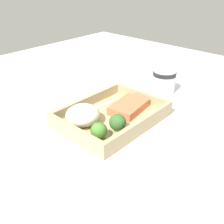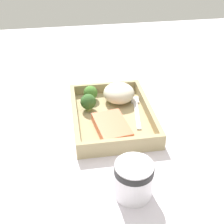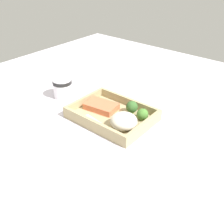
% 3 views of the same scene
% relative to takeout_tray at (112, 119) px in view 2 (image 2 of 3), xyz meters
% --- Properties ---
extents(ground_plane, '(1.60, 1.60, 0.02)m').
position_rel_takeout_tray_xyz_m(ground_plane, '(0.00, 0.00, -0.02)').
color(ground_plane, silver).
extents(takeout_tray, '(0.28, 0.21, 0.01)m').
position_rel_takeout_tray_xyz_m(takeout_tray, '(0.00, 0.00, 0.00)').
color(takeout_tray, tan).
rests_on(takeout_tray, ground_plane).
extents(tray_rim, '(0.28, 0.21, 0.03)m').
position_rel_takeout_tray_xyz_m(tray_rim, '(0.00, 0.00, 0.02)').
color(tray_rim, tan).
rests_on(tray_rim, takeout_tray).
extents(salmon_fillet, '(0.12, 0.09, 0.02)m').
position_rel_takeout_tray_xyz_m(salmon_fillet, '(-0.06, 0.01, 0.02)').
color(salmon_fillet, '#DD6A45').
rests_on(salmon_fillet, takeout_tray).
extents(mashed_potatoes, '(0.09, 0.09, 0.05)m').
position_rel_takeout_tray_xyz_m(mashed_potatoes, '(0.08, -0.03, 0.03)').
color(mashed_potatoes, beige).
rests_on(mashed_potatoes, takeout_tray).
extents(broccoli_floret_1, '(0.04, 0.04, 0.04)m').
position_rel_takeout_tray_xyz_m(broccoli_floret_1, '(0.10, 0.05, 0.03)').
color(broccoli_floret_1, '#88A65E').
rests_on(broccoli_floret_1, takeout_tray).
extents(broccoli_floret_2, '(0.04, 0.04, 0.05)m').
position_rel_takeout_tray_xyz_m(broccoli_floret_2, '(0.04, 0.06, 0.03)').
color(broccoli_floret_2, '#81AB5D').
rests_on(broccoli_floret_2, takeout_tray).
extents(fork, '(0.16, 0.04, 0.00)m').
position_rel_takeout_tray_xyz_m(fork, '(0.02, -0.07, 0.01)').
color(fork, silver).
rests_on(fork, takeout_tray).
extents(paper_cup, '(0.08, 0.08, 0.08)m').
position_rel_takeout_tray_xyz_m(paper_cup, '(-0.26, 0.00, 0.04)').
color(paper_cup, white).
rests_on(paper_cup, ground_plane).
extents(receipt_slip, '(0.11, 0.16, 0.00)m').
position_rel_takeout_tray_xyz_m(receipt_slip, '(-0.05, -0.25, -0.00)').
color(receipt_slip, white).
rests_on(receipt_slip, ground_plane).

